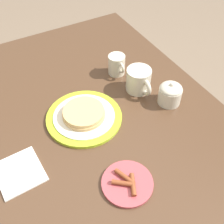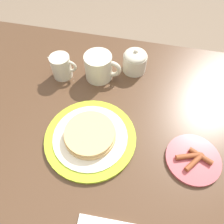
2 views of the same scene
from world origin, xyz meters
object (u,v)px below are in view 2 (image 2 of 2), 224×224
coffee_mug (99,67)px  sugar_bowl (135,61)px  creamer_pitcher (61,66)px  side_plate_bacon (193,159)px  pancake_plate (90,136)px

coffee_mug → sugar_bowl: same height
creamer_pitcher → sugar_bowl: 0.26m
creamer_pitcher → side_plate_bacon: bearing=-26.4°
pancake_plate → sugar_bowl: (0.08, 0.31, 0.03)m
coffee_mug → sugar_bowl: bearing=28.5°
side_plate_bacon → sugar_bowl: bearing=124.6°
side_plate_bacon → coffee_mug: coffee_mug is taller
coffee_mug → creamer_pitcher: size_ratio=1.20×
creamer_pitcher → sugar_bowl: sugar_bowl is taller
sugar_bowl → side_plate_bacon: bearing=-55.4°
pancake_plate → sugar_bowl: 0.33m
pancake_plate → creamer_pitcher: 0.29m
sugar_bowl → pancake_plate: bearing=-104.0°
side_plate_bacon → coffee_mug: bearing=142.7°
creamer_pitcher → pancake_plate: bearing=-53.7°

